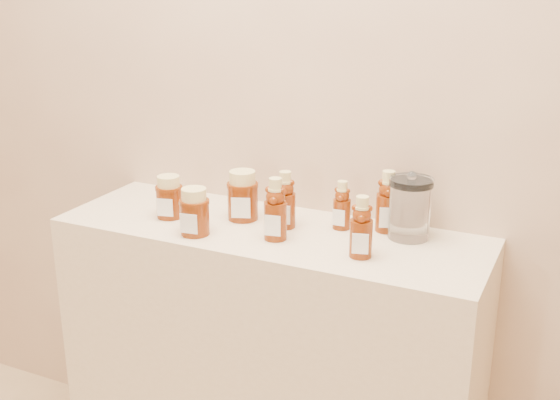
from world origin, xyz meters
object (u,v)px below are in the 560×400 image
at_px(bear_bottle_front_left, 275,205).
at_px(glass_canister, 410,206).
at_px(display_table, 270,371).
at_px(honey_jar_left, 169,197).
at_px(bear_bottle_back_left, 285,196).

relative_size(bear_bottle_front_left, glass_canister, 1.06).
relative_size(display_table, honey_jar_left, 9.76).
height_order(bear_bottle_back_left, bear_bottle_front_left, bear_bottle_front_left).
bearing_deg(display_table, bear_bottle_back_left, 46.14).
xyz_separation_m(display_table, glass_canister, (0.36, 0.10, 0.54)).
relative_size(display_table, bear_bottle_back_left, 6.65).
xyz_separation_m(bear_bottle_front_left, honey_jar_left, (-0.35, 0.02, -0.03)).
bearing_deg(display_table, bear_bottle_front_left, -51.43).
height_order(display_table, glass_canister, glass_canister).
xyz_separation_m(bear_bottle_back_left, bear_bottle_front_left, (0.01, -0.09, 0.00)).
distance_m(bear_bottle_back_left, glass_canister, 0.34).
bearing_deg(bear_bottle_back_left, bear_bottle_front_left, -93.50).
bearing_deg(bear_bottle_front_left, bear_bottle_back_left, 87.49).
xyz_separation_m(display_table, honey_jar_left, (-0.30, -0.04, 0.51)).
distance_m(honey_jar_left, glass_canister, 0.68).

